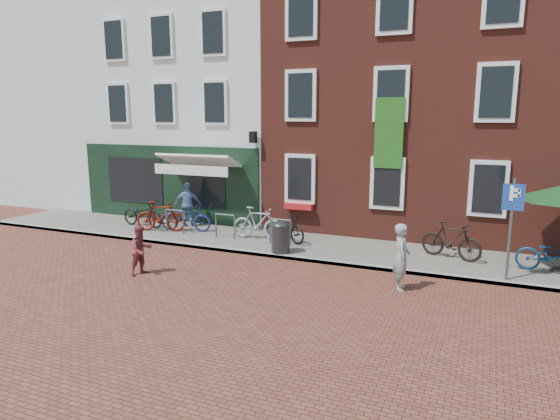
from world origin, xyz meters
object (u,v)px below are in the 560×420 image
at_px(litter_bin, 281,235).
at_px(boy, 141,250).
at_px(bicycle_2, 186,218).
at_px(bicycle_0, 143,214).
at_px(parking_sign, 512,213).
at_px(cafe_person, 188,205).
at_px(bicycle_3, 258,223).
at_px(bicycle_5, 451,240).
at_px(bicycle_6, 554,255).
at_px(bicycle_4, 285,226).
at_px(bicycle_1, 161,216).
at_px(woman, 402,257).

relative_size(litter_bin, boy, 0.78).
bearing_deg(bicycle_2, bicycle_0, 78.44).
xyz_separation_m(parking_sign, cafe_person, (-10.71, 2.00, -0.88)).
distance_m(cafe_person, bicycle_2, 0.82).
distance_m(bicycle_3, bicycle_5, 6.08).
relative_size(cafe_person, bicycle_2, 0.89).
bearing_deg(parking_sign, litter_bin, 179.44).
bearing_deg(bicycle_5, bicycle_2, 109.68).
xyz_separation_m(bicycle_0, bicycle_6, (13.36, -0.27, 0.00)).
xyz_separation_m(litter_bin, bicycle_0, (-6.05, 1.24, -0.04)).
relative_size(bicycle_2, bicycle_4, 1.00).
height_order(bicycle_2, bicycle_4, same).
xyz_separation_m(parking_sign, boy, (-8.89, -2.97, -1.14)).
height_order(litter_bin, bicycle_5, bicycle_5).
xyz_separation_m(bicycle_1, bicycle_3, (3.65, 0.35, 0.00)).
relative_size(bicycle_0, bicycle_2, 1.00).
relative_size(parking_sign, bicycle_4, 1.39).
distance_m(boy, bicycle_0, 5.42).
xyz_separation_m(litter_bin, cafe_person, (-4.53, 1.94, 0.29)).
distance_m(litter_bin, bicycle_0, 6.18).
xyz_separation_m(woman, bicycle_4, (-4.23, 2.90, -0.23)).
bearing_deg(boy, bicycle_5, -38.99).
bearing_deg(bicycle_1, woman, -121.54).
distance_m(parking_sign, bicycle_3, 7.73).
relative_size(parking_sign, bicycle_0, 1.39).
bearing_deg(boy, litter_bin, -21.28).
bearing_deg(litter_bin, cafe_person, 156.86).
bearing_deg(bicycle_0, bicycle_3, -84.17).
bearing_deg(cafe_person, litter_bin, 131.58).
distance_m(bicycle_2, bicycle_3, 2.85).
bearing_deg(bicycle_3, bicycle_5, -93.28).
xyz_separation_m(boy, cafe_person, (-1.82, 4.97, 0.26)).
distance_m(bicycle_4, bicycle_5, 5.16).
bearing_deg(litter_bin, bicycle_2, 163.15).
relative_size(bicycle_2, bicycle_5, 1.03).
relative_size(boy, bicycle_5, 0.74).
xyz_separation_m(bicycle_1, bicycle_6, (12.31, 0.07, -0.05)).
bearing_deg(cafe_person, bicycle_4, 146.69).
bearing_deg(woman, bicycle_4, 45.50).
distance_m(cafe_person, bicycle_0, 1.70).
xyz_separation_m(litter_bin, woman, (3.80, -1.54, 0.19)).
distance_m(bicycle_0, bicycle_3, 4.70).
bearing_deg(cafe_person, woman, 132.09).
bearing_deg(bicycle_6, bicycle_4, 94.98).
bearing_deg(bicycle_1, boy, -165.89).
bearing_deg(bicycle_4, bicycle_3, 122.59).
relative_size(parking_sign, bicycle_2, 1.39).
height_order(bicycle_2, bicycle_3, bicycle_3).
xyz_separation_m(bicycle_0, bicycle_5, (10.78, 0.11, 0.05)).
relative_size(parking_sign, boy, 1.95).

